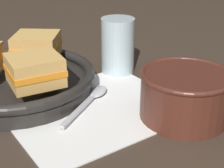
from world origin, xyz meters
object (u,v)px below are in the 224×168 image
object	(u,v)px
soup_bowl	(185,92)
skillet	(19,81)
spoon	(93,97)
sandwich_near_left	(35,70)
sandwich_near_right	(37,46)
drinking_glass	(118,46)

from	to	relation	value
soup_bowl	skillet	world-z (taller)	soup_bowl
spoon	sandwich_near_left	bearing A→B (deg)	124.59
spoon	skillet	bearing A→B (deg)	98.37
soup_bowl	spoon	bearing A→B (deg)	117.38
skillet	soup_bowl	bearing A→B (deg)	-59.31
spoon	sandwich_near_left	xyz separation A→B (m)	(-0.08, 0.04, 0.06)
skillet	sandwich_near_right	bearing A→B (deg)	28.08
soup_bowl	drinking_glass	xyz separation A→B (m)	(0.05, 0.20, 0.01)
soup_bowl	sandwich_near_left	world-z (taller)	sandwich_near_left
sandwich_near_right	drinking_glass	xyz separation A→B (m)	(0.13, -0.08, -0.01)
drinking_glass	skillet	bearing A→B (deg)	165.92
spoon	skillet	world-z (taller)	skillet
skillet	drinking_glass	distance (m)	0.20
sandwich_near_right	drinking_glass	size ratio (longest dim) A/B	1.02
spoon	sandwich_near_right	world-z (taller)	sandwich_near_right
soup_bowl	skillet	bearing A→B (deg)	120.69
sandwich_near_left	drinking_glass	bearing A→B (deg)	5.63
sandwich_near_left	sandwich_near_right	world-z (taller)	same
soup_bowl	spoon	size ratio (longest dim) A/B	0.97
sandwich_near_right	drinking_glass	distance (m)	0.16
skillet	drinking_glass	world-z (taller)	drinking_glass
skillet	sandwich_near_right	world-z (taller)	sandwich_near_right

